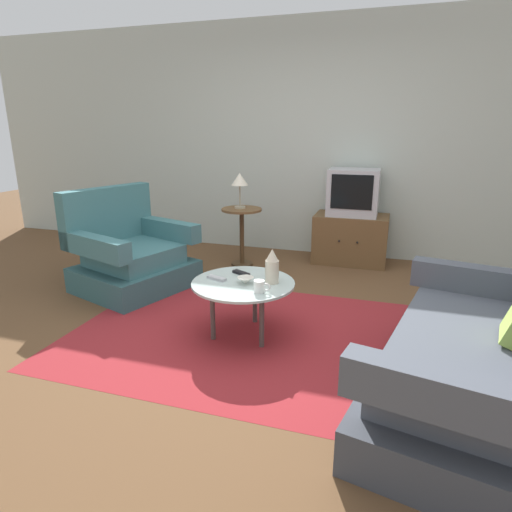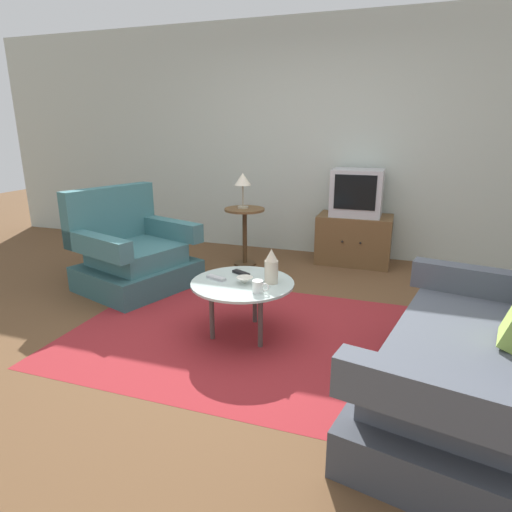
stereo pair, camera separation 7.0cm
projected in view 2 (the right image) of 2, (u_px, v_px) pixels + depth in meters
The scene contains 15 objects.
ground_plane at pixel (251, 332), 3.33m from camera, with size 16.00×16.00×0.00m, color brown.
back_wall at pixel (319, 141), 5.13m from camera, with size 9.00×0.12×2.70m, color #B2BCB2.
area_rug at pixel (243, 334), 3.31m from camera, with size 2.56×1.93×0.00m, color maroon.
armchair at pixel (133, 255), 4.23m from camera, with size 1.13×1.20×0.95m.
couch at pixel (475, 366), 2.32m from camera, with size 1.21×1.82×0.89m.
coffee_table at pixel (242, 287), 3.20m from camera, with size 0.76×0.76×0.42m.
side_table at pixel (245, 225), 4.83m from camera, with size 0.44×0.44×0.65m.
tv_stand at pixel (354, 239), 4.97m from camera, with size 0.82×0.51×0.55m.
television at pixel (357, 193), 4.81m from camera, with size 0.55×0.42×0.51m.
table_lamp at pixel (243, 181), 4.71m from camera, with size 0.18×0.18×0.38m.
vase at pixel (271, 267), 3.14m from camera, with size 0.10×0.10×0.26m.
mug at pixel (258, 287), 2.98m from camera, with size 0.12×0.07×0.09m.
bowl at pixel (245, 280), 3.15m from camera, with size 0.12×0.12×0.05m.
tv_remote_dark at pixel (241, 273), 3.35m from camera, with size 0.16×0.11×0.02m.
tv_remote_silver at pixel (216, 278), 3.24m from camera, with size 0.16×0.10×0.02m.
Camera 2 is at (1.02, -2.85, 1.52)m, focal length 30.56 mm.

